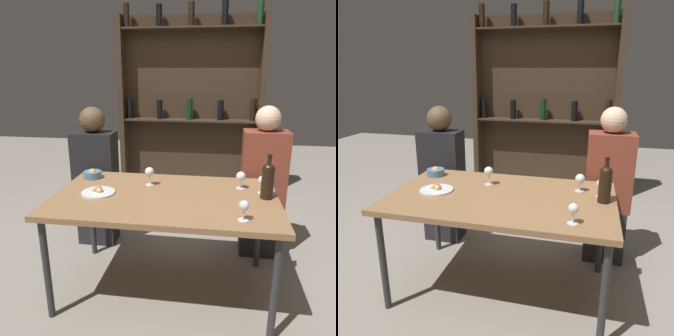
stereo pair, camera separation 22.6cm
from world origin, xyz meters
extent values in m
plane|color=gray|center=(0.00, 0.00, 0.00)|extent=(10.00, 10.00, 0.00)
cube|color=olive|center=(0.00, 0.00, 0.71)|extent=(1.48, 0.89, 0.04)
cylinder|color=#2D2D30|center=(-0.68, -0.38, 0.34)|extent=(0.04, 0.04, 0.69)
cylinder|color=#2D2D30|center=(0.68, -0.38, 0.34)|extent=(0.04, 0.04, 0.69)
cylinder|color=#2D2D30|center=(-0.68, 0.38, 0.34)|extent=(0.04, 0.04, 0.69)
cylinder|color=#2D2D30|center=(0.68, 0.38, 0.34)|extent=(0.04, 0.04, 0.69)
cube|color=#38281C|center=(0.00, 1.97, 1.06)|extent=(1.62, 0.02, 2.12)
cube|color=#38281C|center=(-0.81, 1.86, 1.06)|extent=(0.06, 0.18, 2.12)
cube|color=#38281C|center=(0.81, 1.86, 1.06)|extent=(0.06, 0.18, 2.12)
cube|color=#38281C|center=(0.00, 1.86, 0.95)|extent=(1.54, 0.18, 0.02)
cylinder|color=black|center=(-0.73, 1.87, 1.08)|extent=(0.07, 0.07, 0.24)
cylinder|color=black|center=(-0.36, 1.87, 1.07)|extent=(0.07, 0.07, 0.22)
cylinder|color=black|center=(0.00, 1.86, 1.08)|extent=(0.07, 0.07, 0.24)
cylinder|color=black|center=(0.36, 1.87, 1.07)|extent=(0.07, 0.07, 0.23)
cylinder|color=black|center=(0.73, 1.87, 1.08)|extent=(0.07, 0.07, 0.25)
cube|color=#38281C|center=(0.00, 1.86, 1.97)|extent=(1.54, 0.18, 0.02)
cylinder|color=black|center=(-0.73, 1.86, 2.10)|extent=(0.07, 0.07, 0.25)
cylinder|color=black|center=(-0.36, 1.87, 2.10)|extent=(0.07, 0.07, 0.23)
cylinder|color=black|center=(0.00, 1.86, 2.10)|extent=(0.07, 0.07, 0.25)
cylinder|color=black|center=(0.36, 1.87, 2.11)|extent=(0.07, 0.07, 0.26)
cylinder|color=#19381E|center=(0.73, 1.86, 2.10)|extent=(0.07, 0.07, 0.25)
cylinder|color=black|center=(0.66, 0.05, 0.82)|extent=(0.08, 0.08, 0.20)
sphere|color=black|center=(0.66, 0.05, 0.92)|extent=(0.08, 0.08, 0.08)
cylinder|color=black|center=(0.66, 0.05, 0.96)|extent=(0.03, 0.03, 0.09)
cylinder|color=black|center=(0.66, 0.05, 1.01)|extent=(0.03, 0.03, 0.01)
cylinder|color=silver|center=(0.49, -0.31, 0.73)|extent=(0.06, 0.06, 0.00)
cylinder|color=silver|center=(0.49, -0.31, 0.76)|extent=(0.01, 0.01, 0.07)
sphere|color=silver|center=(0.49, -0.31, 0.81)|extent=(0.06, 0.06, 0.06)
cylinder|color=silver|center=(0.50, 0.21, 0.73)|extent=(0.06, 0.06, 0.00)
cylinder|color=silver|center=(0.50, 0.21, 0.76)|extent=(0.01, 0.01, 0.07)
sphere|color=silver|center=(0.50, 0.21, 0.82)|extent=(0.07, 0.07, 0.07)
cylinder|color=silver|center=(0.64, 0.13, 0.73)|extent=(0.06, 0.06, 0.00)
cylinder|color=silver|center=(0.64, 0.13, 0.76)|extent=(0.01, 0.01, 0.07)
sphere|color=silver|center=(0.64, 0.13, 0.82)|extent=(0.07, 0.07, 0.07)
cylinder|color=silver|center=(-0.14, 0.18, 0.73)|extent=(0.06, 0.06, 0.00)
cylinder|color=silver|center=(-0.14, 0.18, 0.77)|extent=(0.01, 0.01, 0.08)
sphere|color=silver|center=(-0.14, 0.18, 0.83)|extent=(0.07, 0.07, 0.07)
cylinder|color=silver|center=(-0.45, -0.03, 0.73)|extent=(0.23, 0.23, 0.01)
sphere|color=#B74C3D|center=(-0.45, -0.03, 0.75)|extent=(0.05, 0.05, 0.05)
sphere|color=#E5BC66|center=(-0.44, -0.04, 0.75)|extent=(0.04, 0.04, 0.04)
sphere|color=#E5BC66|center=(-0.49, -0.02, 0.75)|extent=(0.03, 0.03, 0.03)
sphere|color=#B74C3D|center=(-0.45, -0.03, 0.75)|extent=(0.04, 0.04, 0.04)
cylinder|color=#4C7299|center=(-0.61, 0.28, 0.75)|extent=(0.14, 0.14, 0.05)
sphere|color=gold|center=(-0.61, 0.28, 0.77)|extent=(0.06, 0.06, 0.06)
cube|color=#26262B|center=(-0.71, 0.61, 0.23)|extent=(0.33, 0.22, 0.45)
cube|color=black|center=(-0.71, 0.61, 0.73)|extent=(0.36, 0.22, 0.57)
sphere|color=brown|center=(-0.71, 0.61, 1.13)|extent=(0.21, 0.21, 0.21)
cube|color=#26262B|center=(0.71, 0.61, 0.23)|extent=(0.32, 0.22, 0.45)
cube|color=brown|center=(0.71, 0.61, 0.76)|extent=(0.35, 0.22, 0.62)
sphere|color=beige|center=(0.71, 0.61, 1.16)|extent=(0.20, 0.20, 0.20)
camera|label=1|loc=(0.32, -2.01, 1.53)|focal=35.00mm
camera|label=2|loc=(0.54, -1.96, 1.53)|focal=35.00mm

